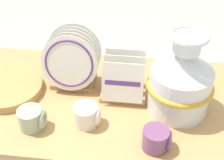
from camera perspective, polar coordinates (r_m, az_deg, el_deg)
display_table at (r=1.44m, az=0.00°, el=-5.72°), size 1.50×0.70×0.64m
ceramic_vase at (r=1.28m, az=12.51°, el=0.11°), size 0.27×0.27×0.37m
dish_rack_round_plates at (r=1.41m, az=-7.36°, el=3.24°), size 0.25×0.18×0.27m
dish_rack_square_plates at (r=1.37m, az=2.12°, el=-0.68°), size 0.20×0.16×0.20m
wicker_charger_stack at (r=1.50m, az=-18.37°, el=-1.34°), size 0.31×0.31×0.04m
mug_sage_glaze at (r=1.28m, az=-14.42°, el=-6.87°), size 0.11×0.10×0.09m
mug_plum_glaze at (r=1.18m, az=8.18°, el=-10.63°), size 0.11×0.10×0.09m
mug_cream_glaze at (r=1.26m, az=-4.59°, el=-6.45°), size 0.11×0.10×0.09m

